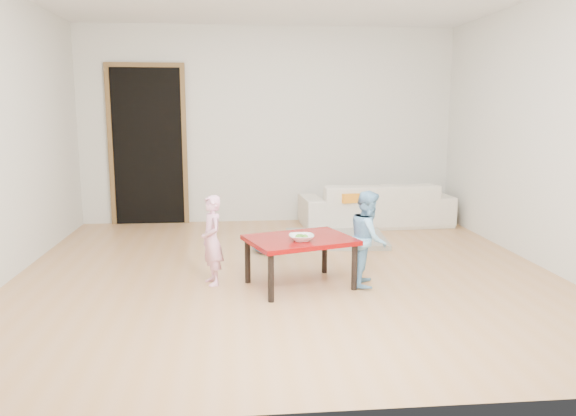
{
  "coord_description": "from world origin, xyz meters",
  "views": [
    {
      "loc": [
        -0.47,
        -5.1,
        1.52
      ],
      "look_at": [
        0.0,
        -0.2,
        0.65
      ],
      "focal_mm": 35.0,
      "sensor_mm": 36.0,
      "label": 1
    }
  ],
  "objects": [
    {
      "name": "child_blue",
      "position": [
        0.68,
        -0.45,
        0.42
      ],
      "size": [
        0.41,
        0.47,
        0.83
      ],
      "primitive_type": "imported",
      "rotation": [
        0.0,
        0.0,
        1.32
      ],
      "color": "#5595C6",
      "rests_on": "floor"
    },
    {
      "name": "sofa",
      "position": [
        1.38,
        2.05,
        0.28
      ],
      "size": [
        1.99,
        0.87,
        0.57
      ],
      "primitive_type": "imported",
      "rotation": [
        0.0,
        0.0,
        3.2
      ],
      "color": "beige",
      "rests_on": "floor"
    },
    {
      "name": "basin",
      "position": [
        -0.11,
        0.78,
        0.07
      ],
      "size": [
        0.42,
        0.42,
        0.13
      ],
      "primitive_type": "imported",
      "color": "#2A67A1",
      "rests_on": "floor"
    },
    {
      "name": "red_table",
      "position": [
        0.08,
        -0.44,
        0.22
      ],
      "size": [
        1.02,
        0.89,
        0.43
      ],
      "primitive_type": null,
      "rotation": [
        0.0,
        0.0,
        0.32
      ],
      "color": "#7D0607",
      "rests_on": "floor"
    },
    {
      "name": "broccoli",
      "position": [
        0.08,
        -0.55,
        0.46
      ],
      "size": [
        0.12,
        0.12,
        0.06
      ],
      "primitive_type": null,
      "color": "#2D5919",
      "rests_on": "red_table"
    },
    {
      "name": "blanket",
      "position": [
        0.69,
        1.2,
        0.03
      ],
      "size": [
        1.22,
        1.05,
        0.06
      ],
      "primitive_type": null,
      "rotation": [
        0.0,
        0.0,
        -0.09
      ],
      "color": "#A29F8F",
      "rests_on": "floor"
    },
    {
      "name": "cushion",
      "position": [
        1.02,
        1.82,
        0.43
      ],
      "size": [
        0.51,
        0.48,
        0.12
      ],
      "primitive_type": "cube",
      "rotation": [
        0.0,
        0.0,
        0.24
      ],
      "color": "orange",
      "rests_on": "sofa"
    },
    {
      "name": "bowl",
      "position": [
        0.08,
        -0.55,
        0.46
      ],
      "size": [
        0.21,
        0.21,
        0.05
      ],
      "primitive_type": "imported",
      "color": "white",
      "rests_on": "red_table"
    },
    {
      "name": "right_wall",
      "position": [
        2.5,
        0.0,
        1.3
      ],
      "size": [
        0.02,
        5.0,
        2.6
      ],
      "primitive_type": "cube",
      "color": "beige",
      "rests_on": "floor"
    },
    {
      "name": "back_wall",
      "position": [
        0.0,
        2.5,
        1.3
      ],
      "size": [
        5.0,
        0.02,
        2.6
      ],
      "primitive_type": "cube",
      "color": "beige",
      "rests_on": "floor"
    },
    {
      "name": "floor",
      "position": [
        0.0,
        0.0,
        0.0
      ],
      "size": [
        5.0,
        5.0,
        0.01
      ],
      "primitive_type": "cube",
      "color": "tan",
      "rests_on": "ground"
    },
    {
      "name": "child_pink",
      "position": [
        -0.68,
        -0.3,
        0.39
      ],
      "size": [
        0.27,
        0.33,
        0.79
      ],
      "primitive_type": "imported",
      "rotation": [
        0.0,
        0.0,
        -1.24
      ],
      "color": "pink",
      "rests_on": "floor"
    },
    {
      "name": "doorway",
      "position": [
        -1.6,
        2.48,
        1.02
      ],
      "size": [
        1.02,
        0.08,
        2.11
      ],
      "primitive_type": null,
      "color": "brown",
      "rests_on": "back_wall"
    }
  ]
}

